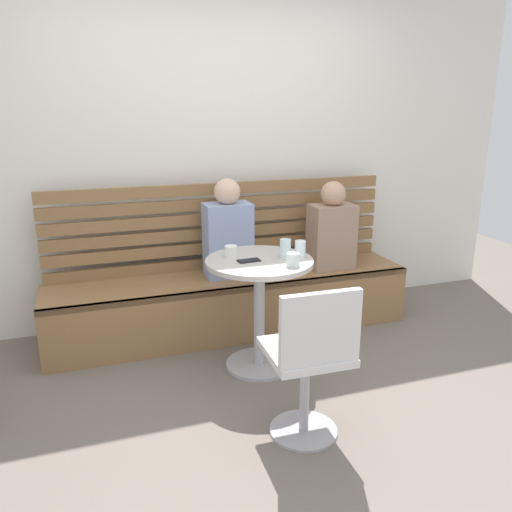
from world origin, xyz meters
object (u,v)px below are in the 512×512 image
at_px(booth_bench, 232,304).
at_px(cup_glass_short, 293,260).
at_px(white_chair, 310,358).
at_px(person_adult, 228,233).
at_px(person_child_left, 332,230).
at_px(cafe_table, 259,293).
at_px(cup_water_clear, 300,249).
at_px(phone_on_table, 249,261).
at_px(cup_ceramic_white, 231,251).
at_px(cup_glass_tall, 285,249).

relative_size(booth_bench, cup_glass_short, 33.75).
relative_size(white_chair, person_adult, 1.17).
xyz_separation_m(person_child_left, cup_glass_short, (-0.64, -0.75, 0.04)).
distance_m(person_child_left, cup_glass_short, 0.98).
height_order(cafe_table, white_chair, white_chair).
distance_m(cafe_table, person_adult, 0.67).
distance_m(cup_water_clear, phone_on_table, 0.34).
distance_m(cafe_table, phone_on_table, 0.24).
xyz_separation_m(cup_water_clear, phone_on_table, (-0.33, 0.03, -0.05)).
distance_m(person_adult, person_child_left, 0.82).
height_order(booth_bench, phone_on_table, phone_on_table).
distance_m(person_child_left, cup_ceramic_white, 1.03).
height_order(cup_glass_short, cup_glass_tall, cup_glass_tall).
distance_m(cup_ceramic_white, cup_glass_tall, 0.35).
xyz_separation_m(booth_bench, person_child_left, (0.80, -0.03, 0.52)).
height_order(person_adult, cup_water_clear, person_adult).
bearing_deg(cup_glass_short, phone_on_table, 140.78).
bearing_deg(cafe_table, phone_on_table, -170.28).
bearing_deg(cup_ceramic_white, cup_glass_short, -46.79).
bearing_deg(cup_water_clear, person_adult, 113.23).
distance_m(person_child_left, cup_glass_tall, 0.84).
height_order(white_chair, person_adult, person_adult).
distance_m(booth_bench, cup_glass_short, 0.97).
relative_size(person_child_left, cup_glass_short, 8.48).
bearing_deg(cafe_table, white_chair, -91.23).
relative_size(booth_bench, cafe_table, 3.65).
distance_m(person_child_left, phone_on_table, 1.03).
bearing_deg(cup_ceramic_white, cafe_table, -39.30).
height_order(person_adult, cup_glass_short, person_adult).
bearing_deg(phone_on_table, person_child_left, -59.93).
relative_size(booth_bench, phone_on_table, 19.29).
relative_size(cafe_table, cup_glass_short, 9.25).
distance_m(cafe_table, cup_water_clear, 0.38).
relative_size(person_child_left, cup_water_clear, 6.17).
relative_size(booth_bench, person_adult, 3.71).
distance_m(cup_water_clear, cup_glass_short, 0.19).
xyz_separation_m(cup_glass_short, phone_on_table, (-0.22, 0.18, -0.04)).
distance_m(booth_bench, cafe_table, 0.66).
bearing_deg(cup_ceramic_white, person_child_left, 24.84).
relative_size(booth_bench, person_child_left, 3.98).
bearing_deg(phone_on_table, cup_ceramic_white, 25.85).
height_order(white_chair, phone_on_table, white_chair).
distance_m(booth_bench, white_chair, 1.42).
height_order(cafe_table, person_child_left, person_child_left).
relative_size(cafe_table, person_adult, 1.02).
height_order(cafe_table, cup_glass_short, cup_glass_short).
bearing_deg(white_chair, cup_ceramic_white, 98.02).
bearing_deg(person_child_left, white_chair, -120.40).
xyz_separation_m(person_child_left, phone_on_table, (-0.86, -0.57, 0.00)).
xyz_separation_m(cafe_table, cup_glass_short, (0.15, -0.19, 0.26)).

